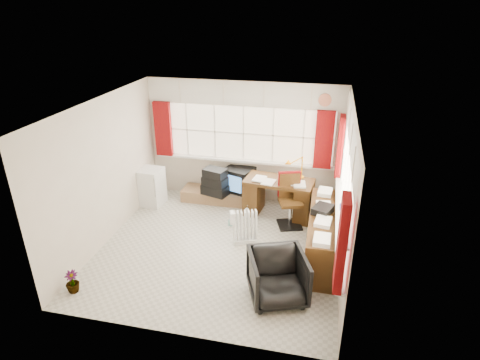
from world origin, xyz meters
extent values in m
plane|color=beige|center=(0.00, 0.00, 0.00)|extent=(4.00, 4.00, 0.00)
plane|color=beige|center=(0.00, 2.00, 1.25)|extent=(4.00, 0.00, 4.00)
plane|color=beige|center=(0.00, -2.00, 1.25)|extent=(4.00, 0.00, 4.00)
plane|color=beige|center=(-2.00, 0.00, 1.25)|extent=(0.00, 4.00, 4.00)
plane|color=beige|center=(2.00, 0.00, 1.25)|extent=(0.00, 4.00, 4.00)
plane|color=white|center=(0.00, 0.00, 2.50)|extent=(4.00, 4.00, 0.00)
plane|color=beige|center=(0.00, 1.98, 1.45)|extent=(3.60, 0.00, 3.60)
cube|color=white|center=(0.00, 1.94, 0.87)|extent=(3.70, 0.12, 0.05)
cube|color=white|center=(-1.20, 1.97, 1.45)|extent=(0.03, 0.02, 1.10)
cube|color=white|center=(-0.60, 1.97, 1.45)|extent=(0.03, 0.02, 1.10)
cube|color=white|center=(0.00, 1.97, 1.45)|extent=(0.03, 0.02, 1.10)
cube|color=white|center=(0.60, 1.97, 1.45)|extent=(0.03, 0.02, 1.10)
cube|color=white|center=(1.20, 1.97, 1.45)|extent=(0.03, 0.02, 1.10)
plane|color=beige|center=(1.98, 0.00, 1.45)|extent=(0.00, 3.60, 3.60)
cube|color=white|center=(1.94, 0.00, 0.87)|extent=(0.12, 3.70, 0.05)
cube|color=white|center=(1.97, -1.20, 1.45)|extent=(0.02, 0.03, 1.10)
cube|color=white|center=(1.97, -0.60, 1.45)|extent=(0.02, 0.03, 1.10)
cube|color=white|center=(1.97, 0.00, 1.45)|extent=(0.02, 0.03, 1.10)
cube|color=white|center=(1.97, 0.60, 1.45)|extent=(0.02, 0.03, 1.10)
cube|color=white|center=(1.97, 1.20, 1.45)|extent=(0.02, 0.03, 1.10)
cube|color=maroon|center=(-1.70, 1.90, 1.46)|extent=(0.35, 0.10, 1.15)
cube|color=maroon|center=(1.60, 1.90, 1.46)|extent=(0.35, 0.10, 1.15)
cube|color=maroon|center=(1.90, 1.60, 1.46)|extent=(0.10, 0.35, 1.15)
cube|color=maroon|center=(1.90, -1.70, 1.46)|extent=(0.10, 0.35, 1.15)
cube|color=beige|center=(0.00, 1.96, 2.25)|extent=(3.95, 0.08, 0.48)
cube|color=beige|center=(1.96, 0.00, 2.25)|extent=(0.08, 3.95, 0.48)
cube|color=#492C11|center=(0.83, 1.39, 0.72)|extent=(1.37, 0.79, 0.06)
cube|color=#492C11|center=(0.33, 1.45, 0.35)|extent=(0.37, 0.61, 0.69)
cube|color=#492C11|center=(1.33, 1.34, 0.35)|extent=(0.37, 0.61, 0.69)
cube|color=white|center=(0.83, 1.39, 0.76)|extent=(0.25, 0.33, 0.02)
cube|color=white|center=(0.83, 1.39, 0.77)|extent=(0.25, 0.33, 0.02)
cube|color=white|center=(0.83, 1.39, 0.77)|extent=(0.25, 0.33, 0.02)
cube|color=white|center=(0.83, 1.39, 0.78)|extent=(0.25, 0.33, 0.02)
cylinder|color=#ECA009|center=(1.23, 1.62, 0.77)|extent=(0.10, 0.10, 0.02)
cylinder|color=#ECA009|center=(1.23, 1.62, 0.96)|extent=(0.03, 0.03, 0.40)
cone|color=#ECA009|center=(1.23, 1.62, 1.12)|extent=(0.17, 0.15, 0.16)
cube|color=black|center=(1.10, 1.02, 0.02)|extent=(0.54, 0.54, 0.04)
cylinder|color=silver|center=(1.10, 1.02, 0.25)|extent=(0.06, 0.06, 0.50)
cube|color=#492C11|center=(1.10, 1.02, 0.50)|extent=(0.52, 0.51, 0.06)
cube|color=#492C11|center=(1.04, 1.22, 0.76)|extent=(0.38, 0.16, 0.48)
cube|color=maroon|center=(1.04, 1.22, 0.78)|extent=(0.42, 0.19, 0.50)
imported|color=black|center=(1.14, -1.03, 0.36)|extent=(1.00, 1.02, 0.72)
cube|color=white|center=(0.40, 0.27, 0.04)|extent=(0.45, 0.30, 0.08)
cube|color=white|center=(0.22, 0.20, 0.36)|extent=(0.07, 0.13, 0.54)
cube|color=white|center=(0.28, 0.22, 0.36)|extent=(0.07, 0.13, 0.54)
cube|color=white|center=(0.34, 0.25, 0.36)|extent=(0.07, 0.13, 0.54)
cube|color=white|center=(0.40, 0.27, 0.36)|extent=(0.07, 0.13, 0.54)
cube|color=white|center=(0.45, 0.29, 0.36)|extent=(0.07, 0.13, 0.54)
cube|color=white|center=(0.51, 0.31, 0.36)|extent=(0.07, 0.13, 0.54)
cube|color=white|center=(0.57, 0.33, 0.36)|extent=(0.07, 0.13, 0.54)
cube|color=#492C11|center=(1.73, 0.20, 0.38)|extent=(0.50, 2.00, 0.75)
cube|color=white|center=(1.70, -0.60, 0.80)|extent=(0.24, 0.32, 0.10)
cube|color=white|center=(1.70, -0.07, 0.80)|extent=(0.24, 0.32, 0.10)
cube|color=white|center=(1.70, 0.47, 0.80)|extent=(0.24, 0.32, 0.10)
cube|color=white|center=(1.70, 1.00, 0.80)|extent=(0.24, 0.32, 0.10)
cube|color=black|center=(1.68, 0.28, 0.81)|extent=(0.38, 0.42, 0.12)
cube|color=#9A724D|center=(-0.55, 1.72, 0.12)|extent=(1.40, 0.50, 0.25)
cube|color=black|center=(-0.06, 1.83, 0.50)|extent=(0.68, 0.65, 0.50)
cube|color=#4A87D3|center=(-0.14, 1.58, 0.50)|extent=(0.40, 0.16, 0.34)
cube|color=black|center=(-0.49, 1.54, 0.35)|extent=(0.61, 0.48, 0.20)
cube|color=black|center=(-0.49, 1.54, 0.54)|extent=(0.56, 0.45, 0.19)
cube|color=black|center=(-0.49, 1.54, 0.72)|extent=(0.51, 0.42, 0.18)
cube|color=white|center=(-1.80, 1.29, 0.39)|extent=(0.50, 0.50, 0.79)
cube|color=silver|center=(-1.61, 1.04, 0.51)|extent=(0.02, 0.02, 0.42)
imported|color=silver|center=(0.25, 1.19, 0.13)|extent=(0.13, 0.13, 0.27)
imported|color=#86C7C1|center=(0.01, 0.79, 0.09)|extent=(0.09, 0.09, 0.17)
imported|color=black|center=(-1.80, -1.55, 0.17)|extent=(0.22, 0.22, 0.35)
camera|label=1|loc=(1.61, -5.61, 3.94)|focal=30.00mm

